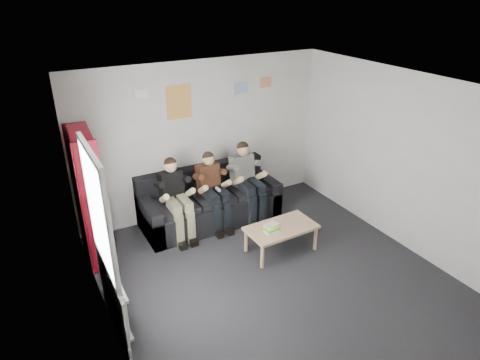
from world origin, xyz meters
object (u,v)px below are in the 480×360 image
object	(u,v)px
coffee_table	(281,230)
sofa	(209,203)
bookshelf	(90,197)
person_left	(177,199)
person_middle	(214,191)
person_right	(248,181)

from	to	relation	value
coffee_table	sofa	bearing A→B (deg)	112.33
bookshelf	person_left	xyz separation A→B (m)	(1.29, -0.05, -0.33)
sofa	coffee_table	world-z (taller)	sofa
person_left	person_middle	world-z (taller)	person_left
person_middle	person_left	bearing A→B (deg)	176.13
coffee_table	person_middle	distance (m)	1.35
bookshelf	person_right	distance (m)	2.63
bookshelf	coffee_table	bearing A→B (deg)	-22.63
sofa	bookshelf	world-z (taller)	bookshelf
coffee_table	person_middle	bearing A→B (deg)	115.71
sofa	bookshelf	distance (m)	2.07
person_left	person_middle	size ratio (longest dim) A/B	1.02
coffee_table	person_right	xyz separation A→B (m)	(0.09, 1.18, 0.30)
bookshelf	person_middle	xyz separation A→B (m)	(1.95, -0.05, -0.34)
bookshelf	sofa	bearing A→B (deg)	8.03
sofa	person_middle	bearing A→B (deg)	-90.00
sofa	person_right	bearing A→B (deg)	-17.52
sofa	person_left	size ratio (longest dim) A/B	1.79
person_left	person_right	xyz separation A→B (m)	(1.31, -0.00, 0.01)
coffee_table	person_middle	xyz separation A→B (m)	(-0.57, 1.19, 0.28)
person_left	person_middle	xyz separation A→B (m)	(0.66, 0.00, -0.01)
sofa	person_middle	size ratio (longest dim) A/B	1.82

